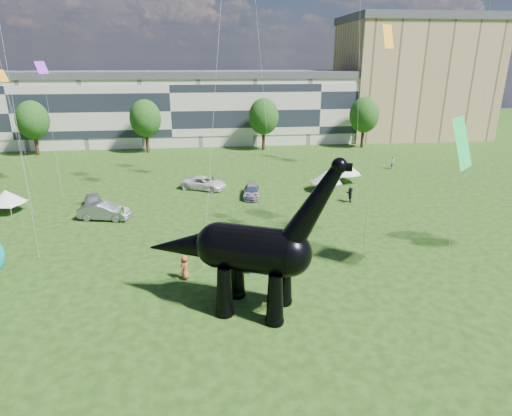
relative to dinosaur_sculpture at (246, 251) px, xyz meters
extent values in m
plane|color=#16330C|center=(-0.18, -2.88, -4.02)|extent=(220.00, 220.00, 0.00)
cube|color=beige|center=(-8.18, 59.12, 1.98)|extent=(78.00, 11.00, 12.00)
cube|color=tan|center=(39.82, 62.12, 6.98)|extent=(28.00, 18.00, 22.00)
cylinder|color=#382314|center=(-30.18, 50.12, -2.42)|extent=(0.56, 0.56, 3.20)
ellipsoid|color=#14380F|center=(-30.18, 50.12, 2.30)|extent=(5.20, 5.20, 6.24)
cylinder|color=#382314|center=(-12.18, 50.12, -2.42)|extent=(0.56, 0.56, 3.20)
ellipsoid|color=#14380F|center=(-12.18, 50.12, 2.30)|extent=(5.20, 5.20, 6.24)
cylinder|color=#382314|center=(7.82, 50.12, -2.42)|extent=(0.56, 0.56, 3.20)
ellipsoid|color=#14380F|center=(7.82, 50.12, 2.30)|extent=(5.20, 5.20, 6.24)
cylinder|color=#382314|center=(25.82, 50.12, -2.42)|extent=(0.56, 0.56, 3.20)
ellipsoid|color=#14380F|center=(25.82, 50.12, 2.30)|extent=(5.20, 5.20, 6.24)
cone|color=black|center=(-1.43, -0.68, -2.40)|extent=(1.47, 1.47, 3.23)
sphere|color=black|center=(-1.43, -0.68, -3.83)|extent=(1.19, 1.19, 1.19)
cone|color=black|center=(-0.49, 1.50, -2.40)|extent=(1.47, 1.47, 3.23)
sphere|color=black|center=(-0.49, 1.50, -3.83)|extent=(1.19, 1.19, 1.19)
cone|color=black|center=(1.54, -1.95, -2.40)|extent=(1.47, 1.47, 3.23)
sphere|color=black|center=(1.54, -1.95, -3.83)|extent=(1.19, 1.19, 1.19)
cone|color=black|center=(2.48, 0.22, -2.40)|extent=(1.47, 1.47, 3.23)
sphere|color=black|center=(2.48, 0.22, -3.83)|extent=(1.19, 1.19, 1.19)
cylinder|color=black|center=(0.43, -0.18, 0.18)|extent=(5.31, 4.46, 2.91)
sphere|color=black|center=(-1.65, 0.71, 0.18)|extent=(2.91, 2.91, 2.91)
sphere|color=black|center=(2.51, -1.08, 0.18)|extent=(2.80, 2.80, 2.80)
cone|color=black|center=(3.71, -1.60, 3.30)|extent=(4.37, 3.09, 5.71)
sphere|color=black|center=(4.92, -2.12, 5.78)|extent=(0.91, 0.91, 0.91)
cylinder|color=black|center=(5.22, -2.25, 5.72)|extent=(0.88, 0.73, 0.47)
cone|color=black|center=(-3.69, 1.59, -0.18)|extent=(6.13, 4.33, 3.16)
imported|color=silver|center=(-14.52, 21.26, -3.28)|extent=(2.86, 4.68, 1.49)
imported|color=gray|center=(-12.57, 17.66, -3.19)|extent=(5.33, 2.84, 1.67)
imported|color=white|center=(-2.65, 27.02, -3.25)|extent=(6.08, 4.68, 1.54)
imported|color=#595960|center=(2.87, 23.26, -3.35)|extent=(2.49, 4.82, 1.34)
cube|color=white|center=(15.53, 28.17, -2.89)|extent=(3.59, 3.59, 0.12)
cone|color=white|center=(15.53, 28.17, -2.06)|extent=(4.55, 4.55, 1.54)
cylinder|color=#999999|center=(14.37, 26.49, -3.45)|extent=(0.06, 0.06, 1.13)
cylinder|color=#999999|center=(17.21, 27.01, -3.45)|extent=(0.06, 0.06, 1.13)
cylinder|color=#999999|center=(13.86, 29.33, -3.45)|extent=(0.06, 0.06, 1.13)
cylinder|color=#999999|center=(16.69, 29.84, -3.45)|extent=(0.06, 0.06, 1.13)
cube|color=silver|center=(12.08, 24.66, -2.98)|extent=(3.41, 3.41, 0.11)
cone|color=silver|center=(12.08, 24.66, -2.22)|extent=(4.32, 4.32, 1.42)
cylinder|color=#999999|center=(11.09, 23.07, -3.50)|extent=(0.06, 0.06, 1.04)
cylinder|color=#999999|center=(13.68, 23.67, -3.50)|extent=(0.06, 0.06, 1.04)
cylinder|color=#999999|center=(10.49, 25.66, -3.50)|extent=(0.06, 0.06, 1.04)
cylinder|color=#999999|center=(13.08, 26.26, -3.50)|extent=(0.06, 0.06, 1.04)
cube|color=silver|center=(-23.00, 20.85, -3.00)|extent=(3.43, 3.43, 0.11)
cone|color=silver|center=(-23.00, 20.85, -2.25)|extent=(4.34, 4.34, 1.40)
cylinder|color=#999999|center=(-22.09, 19.25, -3.51)|extent=(0.06, 0.06, 1.02)
cylinder|color=#999999|center=(-23.91, 22.45, -3.51)|extent=(0.06, 0.06, 1.02)
cylinder|color=#999999|center=(-21.40, 21.76, -3.51)|extent=(0.06, 0.06, 1.02)
imported|color=olive|center=(7.73, 13.38, -3.09)|extent=(0.99, 1.34, 1.86)
imported|color=#613373|center=(-1.52, 27.34, -3.24)|extent=(0.74, 0.99, 1.56)
imported|color=#338072|center=(24.74, 34.29, -3.11)|extent=(0.76, 0.79, 1.83)
imported|color=#285095|center=(0.85, 4.46, -3.10)|extent=(0.77, 0.61, 1.84)
imported|color=#418A37|center=(-10.51, 16.45, -3.18)|extent=(1.03, 0.97, 1.68)
imported|color=#A35128|center=(-4.08, 4.33, -3.11)|extent=(0.92, 1.06, 1.82)
imported|color=black|center=(13.60, 20.09, -3.15)|extent=(0.55, 1.63, 1.75)
plane|color=green|center=(14.87, 2.66, 5.90)|extent=(3.26, 3.12, 3.34)
plane|color=purple|center=(-20.82, 30.61, 10.26)|extent=(1.78, 1.72, 1.38)
plane|color=orange|center=(-27.44, 35.64, 9.19)|extent=(1.46, 1.77, 1.48)
plane|color=orange|center=(11.53, 8.73, 12.79)|extent=(1.59, 1.33, 1.67)
camera|label=1|loc=(-2.18, -23.99, 11.26)|focal=30.00mm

